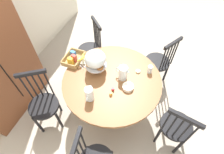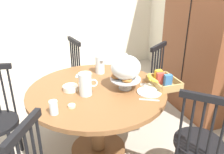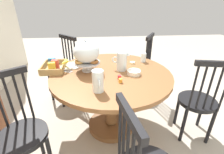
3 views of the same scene
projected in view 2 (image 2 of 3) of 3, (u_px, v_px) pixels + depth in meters
The scene contains 20 objects.
ground_plane at pixel (101, 147), 2.53m from camera, with size 10.00×10.00×0.00m, color #A89E8E.
wooden_armoire at pixel (205, 38), 2.92m from camera, with size 1.18×0.60×1.96m.
dining_table at pixel (97, 107), 2.25m from camera, with size 1.28×1.28×0.74m.
windsor_chair_facing_door at pixel (198, 145), 1.90m from camera, with size 0.47×0.47×0.97m.
windsor_chair_far_side at pixel (146, 83), 2.97m from camera, with size 0.46×0.46×0.97m.
windsor_chair_host_seat at pixel (67, 80), 3.05m from camera, with size 0.41×0.41×0.97m.
pastry_stand_with_dome at pixel (126, 69), 2.10m from camera, with size 0.28×0.28×0.34m.
orange_juice_pitcher at pixel (85, 85), 2.04m from camera, with size 0.11×0.19×0.20m.
milk_pitcher at pixel (100, 65), 2.49m from camera, with size 0.18×0.10×0.19m.
cereal_basket at pixel (162, 81), 2.23m from camera, with size 0.32×0.30×0.12m.
china_plate_large at pixel (149, 92), 2.11m from camera, with size 0.22×0.22×0.01m, color white.
china_plate_small at pixel (152, 87), 2.18m from camera, with size 0.15×0.15×0.01m, color white.
cereal_bowl at pixel (70, 88), 2.14m from camera, with size 0.14×0.14×0.04m, color white.
drinking_glass at pixel (54, 108), 1.77m from camera, with size 0.06×0.06×0.11m, color silver.
butter_dish at pixel (72, 106), 1.87m from camera, with size 0.06×0.06×0.02m, color beige.
jam_jar_strawberry at pixel (85, 82), 2.27m from camera, with size 0.04×0.04×0.04m, color #B7282D.
jam_jar_apricot at pixel (84, 79), 2.33m from camera, with size 0.04×0.04×0.04m, color orange.
table_knife at pixel (149, 86), 2.23m from camera, with size 0.17×0.01×0.01m, color silver.
dinner_fork at pixel (149, 84), 2.26m from camera, with size 0.17×0.01×0.01m, color silver.
soup_spoon at pixel (149, 100), 1.98m from camera, with size 0.17×0.01×0.01m, color silver.
Camera 2 is at (1.93, -0.55, 1.72)m, focal length 37.63 mm.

